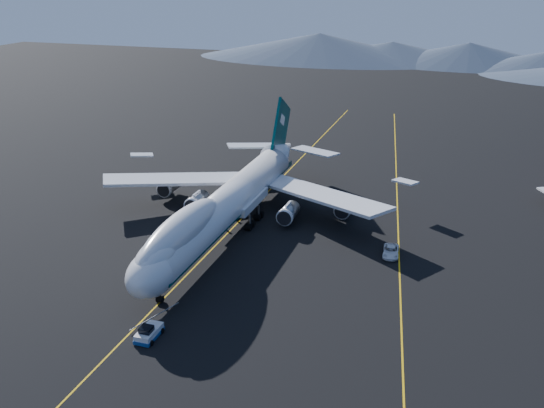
% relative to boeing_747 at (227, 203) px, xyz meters
% --- Properties ---
extents(ground, '(500.00, 500.00, 0.00)m').
position_rel_boeing_747_xyz_m(ground, '(-0.00, -0.03, -5.81)').
color(ground, black).
rests_on(ground, ground).
extents(taxiway_line_main, '(0.25, 220.00, 0.01)m').
position_rel_boeing_747_xyz_m(taxiway_line_main, '(-0.00, -0.03, -5.80)').
color(taxiway_line_main, gold).
rests_on(taxiway_line_main, ground).
extents(taxiway_line_side, '(28.08, 198.09, 0.01)m').
position_rel_boeing_747_xyz_m(taxiway_line_side, '(30.00, 9.97, -5.80)').
color(taxiway_line_side, gold).
rests_on(taxiway_line_side, ground).
extents(boeing_747, '(59.62, 72.43, 19.37)m').
position_rel_boeing_747_xyz_m(boeing_747, '(0.00, 0.00, 0.00)').
color(boeing_747, silver).
rests_on(boeing_747, ground).
extents(pushback_tug, '(2.66, 4.58, 1.99)m').
position_rel_boeing_747_xyz_m(pushback_tug, '(3.00, -35.18, -5.19)').
color(pushback_tug, silver).
rests_on(pushback_tug, ground).
extents(service_van, '(3.14, 5.90, 1.58)m').
position_rel_boeing_747_xyz_m(service_van, '(30.00, -0.29, -5.02)').
color(service_van, white).
rests_on(service_van, ground).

